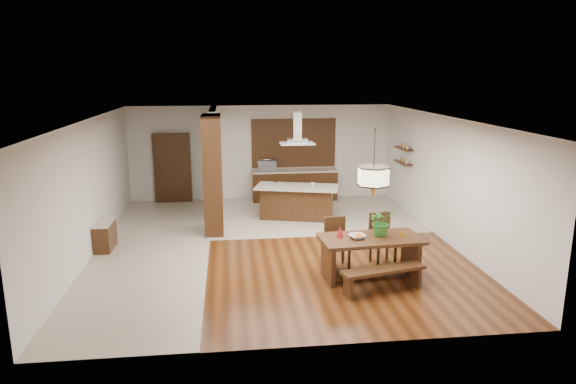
{
  "coord_description": "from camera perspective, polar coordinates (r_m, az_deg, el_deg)",
  "views": [
    {
      "loc": [
        -1.02,
        -11.16,
        3.89
      ],
      "look_at": [
        0.3,
        0.0,
        1.25
      ],
      "focal_mm": 32.0,
      "sensor_mm": 36.0,
      "label": 1
    }
  ],
  "objects": [
    {
      "name": "shelf_lower",
      "position": [
        14.82,
        12.65,
        3.22
      ],
      "size": [
        0.26,
        0.9,
        0.04
      ],
      "primitive_type": "cube",
      "color": "black",
      "rests_on": "room_shell"
    },
    {
      "name": "foliage_plant",
      "position": [
        10.04,
        10.36,
        -3.26
      ],
      "size": [
        0.53,
        0.47,
        0.55
      ],
      "primitive_type": "imported",
      "rotation": [
        0.0,
        0.0,
        0.09
      ],
      "color": "#286D24",
      "rests_on": "dining_table"
    },
    {
      "name": "range_hood",
      "position": [
        13.52,
        1.01,
        7.16
      ],
      "size": [
        0.9,
        0.55,
        0.87
      ],
      "primitive_type": null,
      "color": "silver",
      "rests_on": "room_shell"
    },
    {
      "name": "dining_bench",
      "position": [
        9.56,
        10.5,
        -9.57
      ],
      "size": [
        1.63,
        0.7,
        0.45
      ],
      "primitive_type": null,
      "rotation": [
        0.0,
        0.0,
        0.23
      ],
      "color": "black",
      "rests_on": "ground"
    },
    {
      "name": "napkin_cone",
      "position": [
        9.88,
        5.81,
        -4.41
      ],
      "size": [
        0.14,
        0.14,
        0.21
      ],
      "primitive_type": "cone",
      "rotation": [
        0.0,
        0.0,
        -0.05
      ],
      "color": "#AE0C1B",
      "rests_on": "dining_table"
    },
    {
      "name": "microwave",
      "position": [
        15.63,
        -2.29,
        2.95
      ],
      "size": [
        0.6,
        0.44,
        0.31
      ],
      "primitive_type": "imported",
      "rotation": [
        0.0,
        0.0,
        -0.1
      ],
      "color": "silver",
      "rests_on": "rear_counter"
    },
    {
      "name": "partition_stub",
      "position": [
        14.67,
        -8.15,
        3.51
      ],
      "size": [
        0.18,
        2.4,
        2.9
      ],
      "primitive_type": "cube",
      "color": "silver",
      "rests_on": "ground"
    },
    {
      "name": "shelf_upper",
      "position": [
        14.75,
        12.73,
        4.75
      ],
      "size": [
        0.26,
        0.9,
        0.04
      ],
      "primitive_type": "cube",
      "color": "black",
      "rests_on": "room_shell"
    },
    {
      "name": "soffit_band",
      "position": [
        11.25,
        -1.53,
        8.09
      ],
      "size": [
        8.0,
        9.0,
        0.02
      ],
      "primitive_type": "cube",
      "color": "#3A1B0E",
      "rests_on": "room_shell"
    },
    {
      "name": "pendant_lantern",
      "position": [
        9.62,
        9.52,
        3.19
      ],
      "size": [
        0.64,
        0.64,
        1.31
      ],
      "primitive_type": null,
      "color": "#FFF3C3",
      "rests_on": "room_shell"
    },
    {
      "name": "gold_ornament",
      "position": [
        10.06,
        12.53,
        -4.63
      ],
      "size": [
        0.1,
        0.1,
        0.11
      ],
      "primitive_type": "cylinder",
      "rotation": [
        0.0,
        0.0,
        -0.4
      ],
      "color": "gold",
      "rests_on": "dining_table"
    },
    {
      "name": "hallway_doorway",
      "position": [
        15.91,
        -12.71,
        2.61
      ],
      "size": [
        1.1,
        0.2,
        2.1
      ],
      "primitive_type": "cube",
      "color": "black",
      "rests_on": "ground"
    },
    {
      "name": "kitchen_window",
      "position": [
        15.9,
        0.62,
        5.48
      ],
      "size": [
        2.6,
        0.08,
        1.5
      ],
      "primitive_type": "cube",
      "color": "olive",
      "rests_on": "room_shell"
    },
    {
      "name": "dining_table",
      "position": [
        10.04,
        9.16,
        -6.14
      ],
      "size": [
        1.99,
        1.09,
        0.8
      ],
      "rotation": [
        0.0,
        0.0,
        0.07
      ],
      "color": "black",
      "rests_on": "ground"
    },
    {
      "name": "tile_kitchen",
      "position": [
        14.38,
        2.59,
        -2.47
      ],
      "size": [
        5.5,
        4.0,
        0.01
      ],
      "primitive_type": "cube",
      "color": "beige",
      "rests_on": "ground"
    },
    {
      "name": "hallway_console",
      "position": [
        12.23,
        -19.67,
        -4.57
      ],
      "size": [
        0.37,
        0.88,
        0.63
      ],
      "primitive_type": "cube",
      "color": "black",
      "rests_on": "ground"
    },
    {
      "name": "fruit_bowl",
      "position": [
        9.86,
        7.68,
        -4.92
      ],
      "size": [
        0.37,
        0.37,
        0.07
      ],
      "primitive_type": "imported",
      "rotation": [
        0.0,
        0.0,
        0.24
      ],
      "color": "beige",
      "rests_on": "dining_table"
    },
    {
      "name": "rear_counter",
      "position": [
        15.87,
        0.73,
        0.79
      ],
      "size": [
        2.6,
        0.62,
        0.95
      ],
      "color": "black",
      "rests_on": "ground"
    },
    {
      "name": "tile_hallway",
      "position": [
        11.94,
        -14.78,
        -6.22
      ],
      "size": [
        2.5,
        9.0,
        0.01
      ],
      "primitive_type": "cube",
      "color": "beige",
      "rests_on": "ground"
    },
    {
      "name": "island_cup",
      "position": [
        13.73,
        2.77,
        0.85
      ],
      "size": [
        0.16,
        0.16,
        0.1
      ],
      "primitive_type": "imported",
      "rotation": [
        0.0,
        0.0,
        0.39
      ],
      "color": "silver",
      "rests_on": "kitchen_island"
    },
    {
      "name": "kitchen_island",
      "position": [
        13.87,
        0.98,
        -1.08
      ],
      "size": [
        2.37,
        1.5,
        0.91
      ],
      "rotation": [
        0.0,
        0.0,
        -0.27
      ],
      "color": "black",
      "rests_on": "ground"
    },
    {
      "name": "dining_chair_right",
      "position": [
        10.74,
        10.53,
        -5.24
      ],
      "size": [
        0.53,
        0.53,
        1.06
      ],
      "primitive_type": null,
      "rotation": [
        0.0,
        0.0,
        0.15
      ],
      "color": "black",
      "rests_on": "ground"
    },
    {
      "name": "partition_pier",
      "position": [
        12.61,
        -8.35,
        1.92
      ],
      "size": [
        0.45,
        1.0,
        2.9
      ],
      "primitive_type": "cube",
      "color": "black",
      "rests_on": "ground"
    },
    {
      "name": "room_shell",
      "position": [
        11.36,
        -1.51,
        3.95
      ],
      "size": [
        9.0,
        9.04,
        2.92
      ],
      "color": "#3C1D0A",
      "rests_on": "ground"
    },
    {
      "name": "dining_chair_left",
      "position": [
        10.45,
        5.55,
        -5.72
      ],
      "size": [
        0.51,
        0.51,
        1.02
      ],
      "primitive_type": null,
      "rotation": [
        0.0,
        0.0,
        0.13
      ],
      "color": "black",
      "rests_on": "ground"
    }
  ]
}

